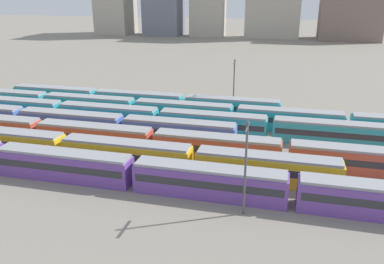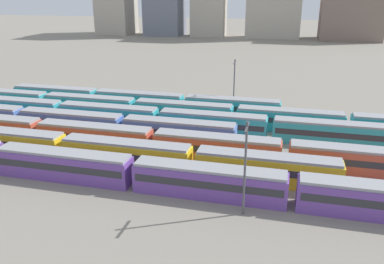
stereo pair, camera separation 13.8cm
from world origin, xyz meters
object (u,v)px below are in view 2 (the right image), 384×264
object	(u,v)px
train_track_1	(64,148)
train_track_3	(71,122)
train_track_0	(133,173)
catenary_pole_1	(234,84)
train_track_5	(183,112)
catenary_pole_2	(245,165)
train_track_2	(153,142)
train_track_6	(139,101)
train_track_4	(213,124)

from	to	relation	value
train_track_1	train_track_3	xyz separation A→B (m)	(-4.98, 10.40, -0.00)
train_track_0	catenary_pole_1	bearing A→B (deg)	78.11
train_track_3	catenary_pole_1	distance (m)	31.19
train_track_0	train_track_1	world-z (taller)	same
train_track_1	train_track_0	bearing A→B (deg)	-22.46
train_track_3	train_track_5	size ratio (longest dim) A/B	0.60
catenary_pole_1	catenary_pole_2	bearing A→B (deg)	-79.86
catenary_pole_2	train_track_2	bearing A→B (deg)	138.01
train_track_2	catenary_pole_2	size ratio (longest dim) A/B	7.07
train_track_6	catenary_pole_2	world-z (taller)	catenary_pole_2
catenary_pole_2	train_track_6	bearing A→B (deg)	126.48
train_track_4	train_track_5	xyz separation A→B (m)	(-6.48, 5.20, 0.00)
train_track_4	train_track_5	size ratio (longest dim) A/B	1.00
train_track_0	catenary_pole_2	bearing A→B (deg)	-12.42
train_track_3	train_track_5	xyz separation A→B (m)	(16.78, 10.40, 0.00)
train_track_2	train_track_0	bearing A→B (deg)	-84.00
train_track_1	catenary_pole_2	xyz separation A→B (m)	(26.43, -8.25, 3.94)
train_track_6	catenary_pole_1	world-z (taller)	catenary_pole_1
train_track_2	train_track_3	world-z (taller)	same
train_track_5	train_track_6	distance (m)	11.89
train_track_0	train_track_4	xyz separation A→B (m)	(5.69, 20.80, 0.00)
train_track_5	catenary_pole_2	world-z (taller)	catenary_pole_2
train_track_0	catenary_pole_2	xyz separation A→B (m)	(13.85, -3.05, 3.94)
train_track_3	train_track_6	size ratio (longest dim) A/B	1.00
train_track_3	train_track_5	distance (m)	19.74
train_track_0	catenary_pole_1	size ratio (longest dim) A/B	7.07
train_track_4	catenary_pole_2	world-z (taller)	catenary_pole_2
train_track_2	train_track_5	distance (m)	15.60
train_track_2	catenary_pole_1	distance (m)	25.48
catenary_pole_1	train_track_3	bearing A→B (deg)	-143.12
train_track_1	train_track_4	world-z (taller)	same
train_track_3	train_track_0	bearing A→B (deg)	-41.62
train_track_3	catenary_pole_1	world-z (taller)	catenary_pole_1
catenary_pole_1	catenary_pole_2	size ratio (longest dim) A/B	1.00
train_track_1	catenary_pole_2	size ratio (longest dim) A/B	7.07
train_track_4	train_track_6	distance (m)	20.07
train_track_1	train_track_5	world-z (taller)	same
train_track_5	catenary_pole_1	bearing A→B (deg)	45.68
catenary_pole_1	train_track_0	bearing A→B (deg)	-101.89
train_track_6	train_track_5	bearing A→B (deg)	-25.94
catenary_pole_1	catenary_pole_2	world-z (taller)	catenary_pole_1
train_track_2	train_track_6	size ratio (longest dim) A/B	1.34
train_track_6	train_track_3	bearing A→B (deg)	-111.31
train_track_1	catenary_pole_1	size ratio (longest dim) A/B	7.07
train_track_5	train_track_0	bearing A→B (deg)	-88.27
train_track_1	train_track_3	world-z (taller)	same
train_track_0	train_track_2	world-z (taller)	same
train_track_3	catenary_pole_1	bearing A→B (deg)	36.88
train_track_2	train_track_6	distance (m)	23.25
train_track_2	train_track_4	size ratio (longest dim) A/B	0.80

